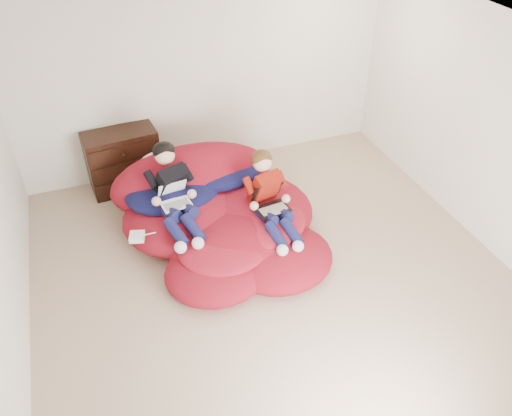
# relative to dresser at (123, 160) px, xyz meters

# --- Properties ---
(room_shell) EXTENTS (5.10, 5.10, 2.77)m
(room_shell) POSITION_rel_dresser_xyz_m (1.22, -2.26, -0.19)
(room_shell) COLOR tan
(room_shell) RESTS_ON ground
(dresser) EXTENTS (0.95, 0.56, 0.82)m
(dresser) POSITION_rel_dresser_xyz_m (0.00, 0.00, 0.00)
(dresser) COLOR black
(dresser) RESTS_ON ground
(beanbag_pile) EXTENTS (2.31, 2.40, 0.92)m
(beanbag_pile) POSITION_rel_dresser_xyz_m (0.89, -1.34, -0.14)
(beanbag_pile) COLOR maroon
(beanbag_pile) RESTS_ON ground
(cream_pillow) EXTENTS (0.49, 0.31, 0.31)m
(cream_pillow) POSITION_rel_dresser_xyz_m (0.38, -0.58, 0.21)
(cream_pillow) COLOR silver
(cream_pillow) RESTS_ON beanbag_pile
(older_boy) EXTENTS (0.45, 1.14, 0.78)m
(older_boy) POSITION_rel_dresser_xyz_m (0.40, -1.26, 0.30)
(older_boy) COLOR black
(older_boy) RESTS_ON beanbag_pile
(younger_boy) EXTENTS (0.39, 1.05, 0.76)m
(younger_boy) POSITION_rel_dresser_xyz_m (1.40, -1.66, 0.24)
(younger_boy) COLOR #A01C0E
(younger_boy) RESTS_ON beanbag_pile
(laptop_white) EXTENTS (0.34, 0.37, 0.21)m
(laptop_white) POSITION_rel_dresser_xyz_m (0.40, -1.32, 0.22)
(laptop_white) COLOR white
(laptop_white) RESTS_ON older_boy
(laptop_black) EXTENTS (0.39, 0.41, 0.24)m
(laptop_black) POSITION_rel_dresser_xyz_m (1.40, -1.69, 0.16)
(laptop_black) COLOR black
(laptop_black) RESTS_ON younger_boy
(power_adapter) EXTENTS (0.19, 0.19, 0.06)m
(power_adapter) POSITION_rel_dresser_xyz_m (-0.09, -1.60, 0.01)
(power_adapter) COLOR white
(power_adapter) RESTS_ON beanbag_pile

